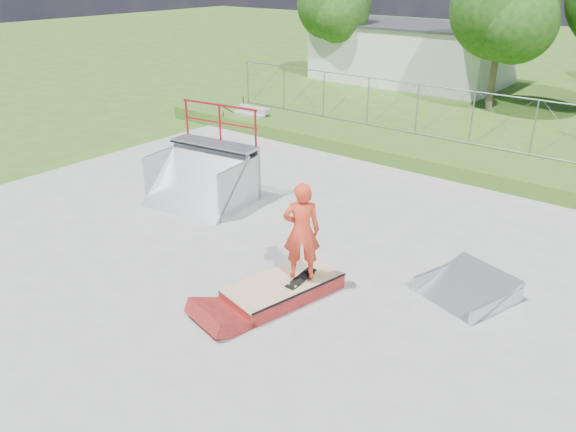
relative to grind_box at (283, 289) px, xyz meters
name	(u,v)px	position (x,y,z in m)	size (l,w,h in m)	color
ground	(271,284)	(-0.51, 0.22, -0.17)	(120.00, 120.00, 0.00)	#33621C
concrete_pad	(271,283)	(-0.51, 0.22, -0.15)	(20.00, 16.00, 0.04)	gray
grass_berm	(456,159)	(-0.51, 9.72, 0.08)	(24.00, 3.00, 0.50)	#33621C
grind_box	(283,289)	(0.00, 0.00, 0.00)	(1.64, 2.53, 0.35)	maroon
quarter_pipe	(198,160)	(-4.77, 2.30, 1.12)	(2.58, 2.18, 2.58)	#AFB2B8
flat_bank_ramp	(466,288)	(2.89, 2.21, 0.05)	(1.49, 1.59, 0.46)	#AFB2B8
skateboard	(301,279)	(0.26, 0.25, 0.22)	(0.22, 0.80, 0.02)	black
skater	(302,234)	(0.26, 0.25, 1.20)	(0.71, 0.47, 1.96)	red
concrete_stairs	(246,119)	(-9.01, 8.92, 0.23)	(1.50, 1.60, 0.80)	gray
chain_link_fence	(472,118)	(-0.51, 10.72, 1.23)	(20.00, 0.06, 1.80)	gray
utility_building_flat	(412,54)	(-8.51, 22.22, 1.33)	(10.00, 6.00, 3.00)	silver
tree_left_near	(507,12)	(-2.26, 18.05, 4.06)	(4.76, 4.48, 6.65)	brown
tree_left_far	(336,6)	(-12.28, 20.06, 3.76)	(4.42, 4.16, 6.18)	brown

